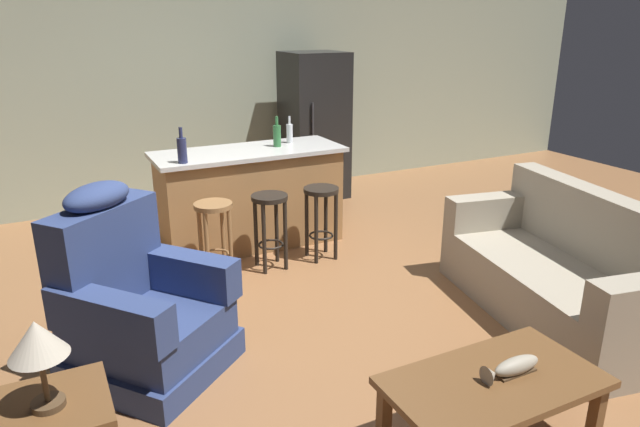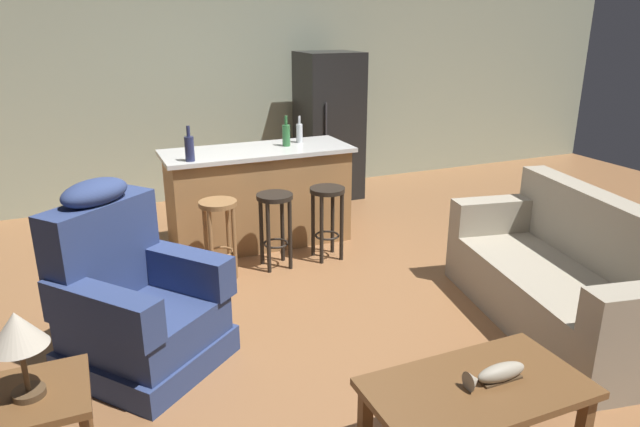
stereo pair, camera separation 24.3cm
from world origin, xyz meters
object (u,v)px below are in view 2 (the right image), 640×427
object	(u,v)px
kitchen_island	(259,196)
bottle_wine_dark	(286,135)
fish_figurine	(496,374)
coffee_table	(477,394)
recliner_near_lamp	(133,303)
bar_stool_left	(219,225)
bar_stool_right	(327,210)
table_lamp	(18,334)
bar_stool_middle	(275,217)
refrigerator	(329,126)
bottle_tall_green	(299,132)
couch	(566,280)
end_table	(35,412)
bottle_short_amber	(189,148)

from	to	relation	value
kitchen_island	bottle_wine_dark	bearing A→B (deg)	2.72
fish_figurine	bottle_wine_dark	world-z (taller)	bottle_wine_dark
coffee_table	recliner_near_lamp	distance (m)	2.13
coffee_table	bar_stool_left	size ratio (longest dim) A/B	1.62
fish_figurine	bar_stool_right	distance (m)	2.66
bar_stool_left	bottle_wine_dark	xyz separation A→B (m)	(0.85, 0.64, 0.59)
table_lamp	bottle_wine_dark	bearing A→B (deg)	51.00
bar_stool_middle	refrigerator	distance (m)	2.30
coffee_table	bottle_tall_green	distance (m)	3.47
couch	bar_stool_right	size ratio (longest dim) A/B	2.98
fish_figurine	bottle_tall_green	distance (m)	3.46
kitchen_island	refrigerator	xyz separation A→B (m)	(1.29, 1.20, 0.40)
table_lamp	coffee_table	bearing A→B (deg)	-15.73
kitchen_island	bottle_tall_green	world-z (taller)	bottle_tall_green
fish_figurine	end_table	bearing A→B (deg)	164.16
end_table	refrigerator	size ratio (longest dim) A/B	0.32
bar_stool_left	bottle_wine_dark	world-z (taller)	bottle_wine_dark
end_table	bottle_wine_dark	size ratio (longest dim) A/B	1.91
recliner_near_lamp	bar_stool_right	xyz separation A→B (m)	(1.82, 1.08, 0.05)
bar_stool_right	refrigerator	bearing A→B (deg)	65.50
bar_stool_right	bottle_tall_green	size ratio (longest dim) A/B	2.55
kitchen_island	bottle_tall_green	bearing A→B (deg)	13.78
refrigerator	bottle_short_amber	bearing A→B (deg)	-143.83
table_lamp	kitchen_island	xyz separation A→B (m)	(1.90, 2.70, -0.39)
fish_figurine	refrigerator	bearing A→B (deg)	76.17
bar_stool_middle	bar_stool_right	size ratio (longest dim) A/B	1.00
bar_stool_left	bottle_tall_green	distance (m)	1.40
coffee_table	end_table	bearing A→B (deg)	163.76
coffee_table	bar_stool_right	distance (m)	2.66
bottle_tall_green	table_lamp	bearing A→B (deg)	-130.14
couch	bottle_short_amber	distance (m)	3.20
couch	end_table	distance (m)	3.45
bar_stool_right	bottle_short_amber	bearing A→B (deg)	161.01
bar_stool_right	couch	bearing A→B (deg)	-58.56
coffee_table	table_lamp	size ratio (longest dim) A/B	2.68
couch	bar_stool_right	world-z (taller)	couch
bar_stool_right	bottle_tall_green	bearing A→B (deg)	87.99
recliner_near_lamp	bar_stool_left	distance (m)	1.35
couch	coffee_table	bearing A→B (deg)	40.93
fish_figurine	coffee_table	bearing A→B (deg)	172.72
fish_figurine	recliner_near_lamp	xyz separation A→B (m)	(-1.55, 1.57, -0.04)
end_table	bar_stool_left	size ratio (longest dim) A/B	0.82
coffee_table	bottle_short_amber	world-z (taller)	bottle_short_amber
fish_figurine	couch	distance (m)	1.61
bottle_short_amber	kitchen_island	bearing A→B (deg)	19.34
end_table	bottle_short_amber	size ratio (longest dim) A/B	1.81
fish_figurine	bar_stool_middle	xyz separation A→B (m)	(-0.23, 2.64, 0.01)
table_lamp	bar_stool_middle	size ratio (longest dim) A/B	0.60
coffee_table	refrigerator	size ratio (longest dim) A/B	0.62
bottle_wine_dark	table_lamp	bearing A→B (deg)	-129.00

